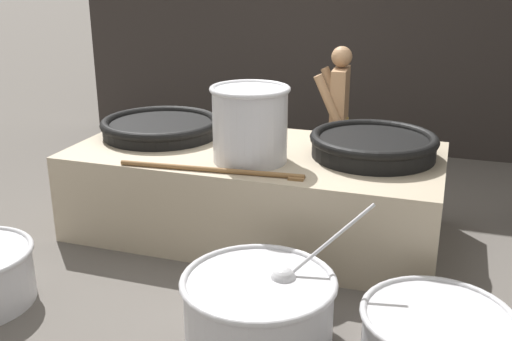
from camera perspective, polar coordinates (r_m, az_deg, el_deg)
ground_plane at (r=5.49m, az=-0.00°, el=-5.70°), size 60.00×60.00×0.00m
hearth_platform at (r=5.34m, az=-0.00°, el=-1.95°), size 3.18×1.54×0.77m
giant_wok_near at (r=5.71m, az=-9.05°, el=4.19°), size 1.12×1.12×0.16m
giant_wok_far at (r=5.09m, az=11.12°, el=2.47°), size 1.07×1.07×0.20m
stock_pot at (r=4.84m, az=-0.57°, el=4.58°), size 0.65×0.65×0.62m
stirring_paddle at (r=4.65m, az=-3.69°, el=0.03°), size 1.49×0.20×0.04m
cook at (r=6.30m, az=7.84°, el=5.36°), size 0.37×0.56×1.52m
prep_bowl_vegetables at (r=3.91m, az=0.27°, el=-12.70°), size 1.14×1.00×0.84m
prep_bowl_extra at (r=3.92m, az=16.78°, el=-14.63°), size 0.94×0.94×0.33m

